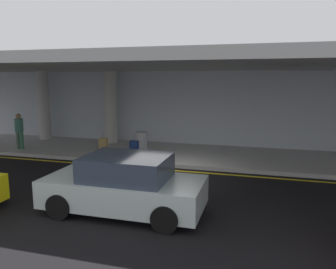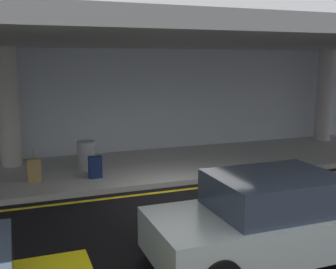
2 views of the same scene
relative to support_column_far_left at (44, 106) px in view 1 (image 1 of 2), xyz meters
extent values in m
plane|color=black|center=(8.00, -4.43, -1.97)|extent=(60.00, 60.00, 0.00)
cube|color=#ADABA8|center=(8.00, -1.33, -1.90)|extent=(26.00, 4.20, 0.15)
cube|color=yellow|center=(8.00, -3.77, -1.97)|extent=(26.00, 0.14, 0.01)
cylinder|color=#B2AFAC|center=(0.00, 0.00, 0.00)|extent=(0.65, 0.65, 3.65)
cylinder|color=#AFADA6|center=(4.00, 0.00, 0.00)|extent=(0.65, 0.65, 3.65)
cube|color=#9C9D9B|center=(8.00, -1.83, 1.97)|extent=(28.00, 13.20, 0.30)
cube|color=#AEB8C1|center=(8.00, 0.92, -0.07)|extent=(26.00, 0.30, 3.80)
cube|color=#B0C0BB|center=(8.08, -7.88, -1.42)|extent=(4.10, 1.80, 0.70)
cube|color=#2D3847|center=(8.18, -7.88, -0.77)|extent=(2.10, 1.60, 0.60)
cylinder|color=black|center=(9.43, -7.03, -1.65)|extent=(0.64, 0.22, 0.64)
cylinder|color=black|center=(9.43, -8.73, -1.65)|extent=(0.64, 0.22, 0.64)
cylinder|color=black|center=(6.73, -7.03, -1.65)|extent=(0.64, 0.22, 0.64)
cylinder|color=black|center=(6.73, -8.73, -1.65)|extent=(0.64, 0.22, 0.64)
cylinder|color=#455F4D|center=(0.45, -2.65, -1.42)|extent=(0.16, 0.16, 0.82)
cylinder|color=#33664E|center=(0.67, -2.65, -1.42)|extent=(0.16, 0.16, 0.82)
cylinder|color=#366756|center=(0.56, -2.65, -0.69)|extent=(0.38, 0.38, 0.62)
sphere|color=#8C6647|center=(0.56, -2.65, -0.26)|extent=(0.24, 0.24, 0.24)
cube|color=#101F46|center=(6.17, -2.32, -1.51)|extent=(0.36, 0.22, 0.62)
cylinder|color=slate|center=(6.17, -2.32, -1.06)|extent=(0.02, 0.02, 0.28)
cube|color=olive|center=(4.56, -2.06, -1.51)|extent=(0.36, 0.22, 0.62)
cylinder|color=slate|center=(4.56, -2.06, -1.06)|extent=(0.02, 0.02, 0.28)
cylinder|color=gray|center=(6.11, -1.27, -1.40)|extent=(0.56, 0.56, 0.85)
camera|label=1|loc=(11.36, -15.34, 1.43)|focal=35.11mm
camera|label=2|loc=(4.10, -13.59, 1.43)|focal=44.57mm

